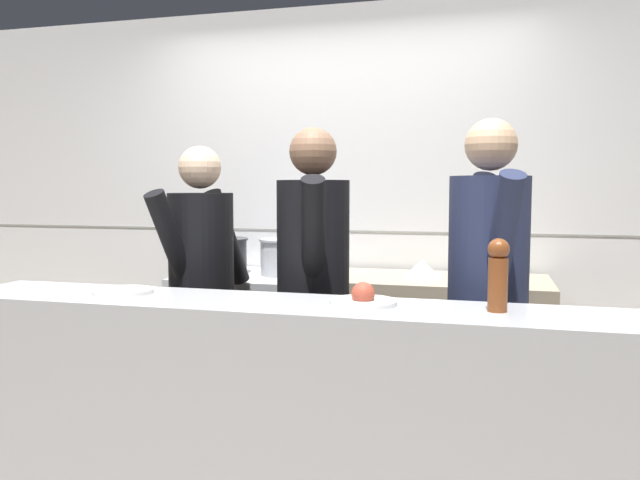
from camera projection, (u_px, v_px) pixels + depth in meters
name	position (u px, v px, depth m)	size (l,w,h in m)	color
wall_back_tiled	(341.00, 208.00, 4.10)	(8.00, 0.06, 2.60)	white
oven_range	(256.00, 345.00, 3.90)	(0.89, 0.71, 0.90)	#232326
prep_counter	(434.00, 357.00, 3.61)	(1.28, 0.65, 0.92)	gray
pass_counter	(294.00, 425.00, 2.49)	(2.95, 0.45, 0.98)	#B7BABF
stock_pot	(221.00, 255.00, 3.92)	(0.34, 0.34, 0.22)	#2D2D33
sauce_pot	(285.00, 256.00, 3.82)	(0.33, 0.33, 0.22)	#B7BABF
mixing_bowl_steel	(422.00, 269.00, 3.56)	(0.23, 0.23, 0.11)	#B7BABF
plated_dish_main	(123.00, 291.00, 2.67)	(0.25, 0.25, 0.02)	white
plated_dish_appetiser	(363.00, 299.00, 2.41)	(0.26, 0.26, 0.09)	white
pepper_mill	(498.00, 273.00, 2.27)	(0.08, 0.08, 0.27)	brown
chef_head_cook	(202.00, 288.00, 3.23)	(0.42, 0.71, 1.64)	black
chef_sous	(313.00, 286.00, 3.01)	(0.43, 0.75, 1.72)	black
chef_line	(488.00, 292.00, 2.80)	(0.43, 0.76, 1.74)	black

